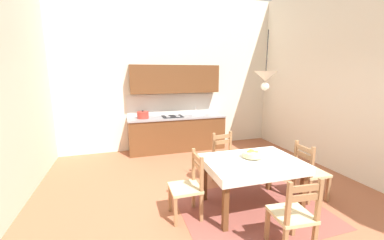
{
  "coord_description": "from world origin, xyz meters",
  "views": [
    {
      "loc": [
        -1.35,
        -2.93,
        2.0
      ],
      "look_at": [
        -0.09,
        1.1,
        1.15
      ],
      "focal_mm": 21.93,
      "sensor_mm": 36.0,
      "label": 1
    }
  ],
  "objects_px": {
    "fruit_bowl": "(252,154)",
    "pendant_lamp": "(266,77)",
    "dining_chair_window_side": "(309,172)",
    "kitchen_cabinetry": "(176,118)",
    "dining_chair_camera_side": "(294,216)",
    "dining_chair_tv_side": "(188,187)",
    "dining_table": "(252,168)",
    "dining_chair_kitchen_side": "(226,160)"
  },
  "relations": [
    {
      "from": "fruit_bowl",
      "to": "pendant_lamp",
      "type": "relative_size",
      "value": 0.37
    },
    {
      "from": "dining_chair_window_side",
      "to": "fruit_bowl",
      "type": "height_order",
      "value": "dining_chair_window_side"
    },
    {
      "from": "kitchen_cabinetry",
      "to": "dining_chair_camera_side",
      "type": "relative_size",
      "value": 2.7
    },
    {
      "from": "dining_chair_window_side",
      "to": "dining_chair_tv_side",
      "type": "height_order",
      "value": "same"
    },
    {
      "from": "kitchen_cabinetry",
      "to": "fruit_bowl",
      "type": "bearing_deg",
      "value": -81.27
    },
    {
      "from": "dining_table",
      "to": "dining_chair_camera_side",
      "type": "bearing_deg",
      "value": -91.72
    },
    {
      "from": "kitchen_cabinetry",
      "to": "fruit_bowl",
      "type": "relative_size",
      "value": 8.37
    },
    {
      "from": "kitchen_cabinetry",
      "to": "dining_chair_camera_side",
      "type": "distance_m",
      "value": 3.99
    },
    {
      "from": "fruit_bowl",
      "to": "kitchen_cabinetry",
      "type": "bearing_deg",
      "value": 98.73
    },
    {
      "from": "dining_chair_kitchen_side",
      "to": "pendant_lamp",
      "type": "height_order",
      "value": "pendant_lamp"
    },
    {
      "from": "kitchen_cabinetry",
      "to": "dining_table",
      "type": "relative_size",
      "value": 1.8
    },
    {
      "from": "dining_chair_camera_side",
      "to": "fruit_bowl",
      "type": "relative_size",
      "value": 3.1
    },
    {
      "from": "dining_chair_window_side",
      "to": "dining_table",
      "type": "bearing_deg",
      "value": 177.68
    },
    {
      "from": "dining_table",
      "to": "fruit_bowl",
      "type": "xyz_separation_m",
      "value": [
        0.05,
        0.08,
        0.18
      ]
    },
    {
      "from": "kitchen_cabinetry",
      "to": "dining_chair_kitchen_side",
      "type": "relative_size",
      "value": 2.7
    },
    {
      "from": "dining_chair_kitchen_side",
      "to": "dining_chair_camera_side",
      "type": "relative_size",
      "value": 1.0
    },
    {
      "from": "dining_chair_tv_side",
      "to": "pendant_lamp",
      "type": "relative_size",
      "value": 1.16
    },
    {
      "from": "dining_chair_kitchen_side",
      "to": "pendant_lamp",
      "type": "relative_size",
      "value": 1.16
    },
    {
      "from": "dining_chair_tv_side",
      "to": "dining_chair_camera_side",
      "type": "bearing_deg",
      "value": -46.88
    },
    {
      "from": "dining_chair_kitchen_side",
      "to": "pendant_lamp",
      "type": "bearing_deg",
      "value": -80.31
    },
    {
      "from": "dining_chair_window_side",
      "to": "dining_chair_tv_side",
      "type": "relative_size",
      "value": 1.0
    },
    {
      "from": "pendant_lamp",
      "to": "dining_chair_camera_side",
      "type": "bearing_deg",
      "value": -100.52
    },
    {
      "from": "dining_chair_camera_side",
      "to": "pendant_lamp",
      "type": "relative_size",
      "value": 1.16
    },
    {
      "from": "fruit_bowl",
      "to": "dining_table",
      "type": "bearing_deg",
      "value": -119.18
    },
    {
      "from": "dining_table",
      "to": "dining_chair_kitchen_side",
      "type": "height_order",
      "value": "dining_chair_kitchen_side"
    },
    {
      "from": "pendant_lamp",
      "to": "dining_table",
      "type": "bearing_deg",
      "value": -178.22
    },
    {
      "from": "dining_chair_tv_side",
      "to": "pendant_lamp",
      "type": "xyz_separation_m",
      "value": [
        1.11,
        -0.06,
        1.51
      ]
    },
    {
      "from": "dining_chair_window_side",
      "to": "pendant_lamp",
      "type": "height_order",
      "value": "pendant_lamp"
    },
    {
      "from": "dining_chair_window_side",
      "to": "dining_chair_kitchen_side",
      "type": "relative_size",
      "value": 1.0
    },
    {
      "from": "dining_chair_window_side",
      "to": "fruit_bowl",
      "type": "distance_m",
      "value": 1.06
    },
    {
      "from": "dining_table",
      "to": "kitchen_cabinetry",
      "type": "bearing_deg",
      "value": 97.67
    },
    {
      "from": "dining_chair_camera_side",
      "to": "dining_chair_kitchen_side",
      "type": "bearing_deg",
      "value": 89.19
    },
    {
      "from": "dining_chair_tv_side",
      "to": "dining_chair_kitchen_side",
      "type": "bearing_deg",
      "value": 39.86
    },
    {
      "from": "kitchen_cabinetry",
      "to": "fruit_bowl",
      "type": "height_order",
      "value": "kitchen_cabinetry"
    },
    {
      "from": "fruit_bowl",
      "to": "dining_chair_kitchen_side",
      "type": "bearing_deg",
      "value": 93.44
    },
    {
      "from": "dining_table",
      "to": "dining_chair_kitchen_side",
      "type": "distance_m",
      "value": 0.89
    },
    {
      "from": "dining_chair_camera_side",
      "to": "dining_chair_window_side",
      "type": "bearing_deg",
      "value": 39.87
    },
    {
      "from": "dining_table",
      "to": "dining_chair_tv_side",
      "type": "distance_m",
      "value": 0.98
    },
    {
      "from": "dining_table",
      "to": "pendant_lamp",
      "type": "bearing_deg",
      "value": 1.78
    },
    {
      "from": "dining_chair_camera_side",
      "to": "pendant_lamp",
      "type": "xyz_separation_m",
      "value": [
        0.17,
        0.93,
        1.51
      ]
    },
    {
      "from": "dining_chair_window_side",
      "to": "dining_chair_camera_side",
      "type": "bearing_deg",
      "value": -140.13
    },
    {
      "from": "dining_table",
      "to": "pendant_lamp",
      "type": "distance_m",
      "value": 1.33
    }
  ]
}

